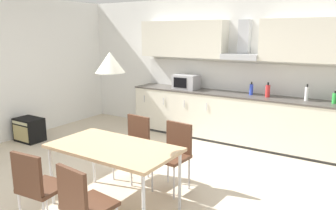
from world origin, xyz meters
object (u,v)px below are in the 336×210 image
at_px(bottle_blue, 251,89).
at_px(bottle_red, 268,91).
at_px(guitar_amp, 29,130).
at_px(chair_far_right, 175,150).
at_px(chair_near_right, 82,201).
at_px(pendant_lamp, 110,62).
at_px(bottle_green, 335,98).
at_px(microwave, 186,82).
at_px(bottle_white, 307,94).
at_px(dining_table, 113,150).
at_px(chair_far_left, 134,141).
at_px(chair_near_left, 37,183).

bearing_deg(bottle_blue, bottle_red, -8.89).
xyz_separation_m(bottle_red, guitar_amp, (-3.86, -2.03, -0.80)).
distance_m(bottle_red, chair_far_right, 2.33).
bearing_deg(chair_near_right, pendant_lamp, 112.38).
distance_m(bottle_green, chair_near_right, 4.15).
distance_m(microwave, chair_near_right, 3.96).
distance_m(bottle_white, pendant_lamp, 3.43).
bearing_deg(chair_near_right, dining_table, 112.38).
height_order(chair_near_right, chair_far_left, same).
bearing_deg(chair_near_right, bottle_white, 72.84).
bearing_deg(bottle_white, bottle_blue, 178.21).
relative_size(bottle_white, guitar_amp, 0.53).
xyz_separation_m(bottle_white, dining_table, (-1.50, -3.02, -0.33)).
height_order(microwave, guitar_amp, microwave).
height_order(bottle_green, guitar_amp, bottle_green).
bearing_deg(chair_far_right, bottle_blue, 84.32).
xyz_separation_m(chair_far_left, pendant_lamp, (0.32, -0.78, 1.16)).
bearing_deg(chair_near_right, microwave, 105.80).
bearing_deg(pendant_lamp, chair_far_left, 112.48).
distance_m(bottle_green, chair_far_right, 2.78).
height_order(bottle_green, chair_far_left, bottle_green).
bearing_deg(bottle_blue, bottle_green, -0.93).
height_order(dining_table, pendant_lamp, pendant_lamp).
distance_m(bottle_blue, bottle_green, 1.35).
relative_size(chair_near_right, guitar_amp, 1.67).
bearing_deg(pendant_lamp, chair_far_right, 66.76).
distance_m(bottle_green, chair_near_left, 4.44).
bearing_deg(chair_far_left, bottle_white, 50.88).
height_order(bottle_blue, bottle_green, bottle_blue).
height_order(microwave, chair_near_left, microwave).
height_order(bottle_red, chair_near_left, bottle_red).
xyz_separation_m(microwave, bottle_red, (1.62, 0.00, -0.03)).
xyz_separation_m(bottle_white, chair_near_left, (-1.82, -3.80, -0.50)).
bearing_deg(bottle_red, guitar_amp, -152.19).
bearing_deg(bottle_white, bottle_red, -178.29).
distance_m(bottle_red, chair_near_right, 3.85).
bearing_deg(guitar_amp, bottle_green, 22.81).
xyz_separation_m(microwave, pendant_lamp, (0.75, -3.00, 0.64)).
distance_m(chair_near_left, guitar_amp, 3.20).
bearing_deg(chair_far_left, dining_table, -67.52).
distance_m(chair_near_right, guitar_amp, 3.76).
xyz_separation_m(bottle_white, chair_far_right, (-1.16, -2.24, -0.50)).
bearing_deg(bottle_red, chair_near_right, -98.21).
height_order(chair_near_left, guitar_amp, chair_near_left).
height_order(bottle_green, dining_table, bottle_green).
distance_m(bottle_white, chair_near_left, 4.24).
bearing_deg(pendant_lamp, chair_near_left, -112.39).
bearing_deg(bottle_blue, chair_far_left, -111.33).
bearing_deg(pendant_lamp, microwave, 104.00).
relative_size(dining_table, chair_near_left, 1.69).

